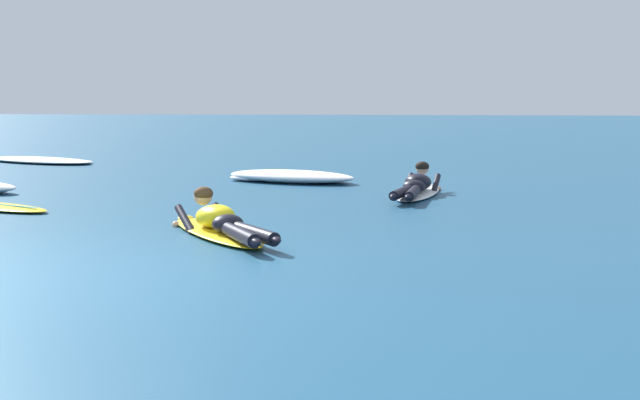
% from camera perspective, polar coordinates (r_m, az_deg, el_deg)
% --- Properties ---
extents(ground_plane, '(120.00, 120.00, 0.00)m').
position_cam_1_polar(ground_plane, '(16.57, -3.59, 2.06)').
color(ground_plane, navy).
extents(surfer_near, '(1.79, 2.31, 0.53)m').
position_cam_1_polar(surfer_near, '(8.72, -7.14, -1.69)').
color(surfer_near, yellow).
rests_on(surfer_near, ground).
extents(surfer_far, '(0.92, 2.67, 0.54)m').
position_cam_1_polar(surfer_far, '(12.35, 6.87, 0.91)').
color(surfer_far, white).
rests_on(surfer_far, ground).
extents(whitewater_front, '(3.38, 2.31, 0.12)m').
position_cam_1_polar(whitewater_front, '(19.89, -19.30, 2.69)').
color(whitewater_front, white).
rests_on(whitewater_front, ground).
extents(whitewater_mid_left, '(2.59, 1.64, 0.22)m').
position_cam_1_polar(whitewater_mid_left, '(14.33, -2.06, 1.68)').
color(whitewater_mid_left, white).
rests_on(whitewater_mid_left, ground).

